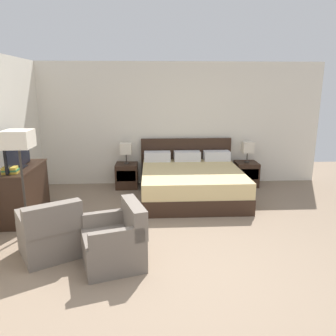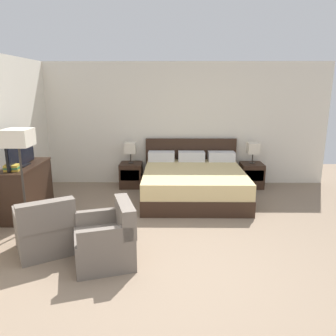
% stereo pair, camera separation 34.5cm
% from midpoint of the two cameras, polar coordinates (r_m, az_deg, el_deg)
% --- Properties ---
extents(ground_plane, '(11.04, 11.04, 0.00)m').
position_cam_midpoint_polar(ground_plane, '(4.01, 3.70, -17.72)').
color(ground_plane, '#84705B').
extents(wall_back, '(6.67, 0.06, 2.61)m').
position_cam_midpoint_polar(wall_back, '(7.16, 2.26, 7.60)').
color(wall_back, silver).
rests_on(wall_back, ground).
extents(bed, '(1.97, 2.02, 1.01)m').
position_cam_midpoint_polar(bed, '(6.37, 5.99, -2.48)').
color(bed, '#332116').
rests_on(bed, ground).
extents(nightstand_left, '(0.46, 0.48, 0.52)m').
position_cam_midpoint_polar(nightstand_left, '(7.06, -5.05, -1.20)').
color(nightstand_left, '#332116').
rests_on(nightstand_left, ground).
extents(nightstand_right, '(0.46, 0.48, 0.52)m').
position_cam_midpoint_polar(nightstand_right, '(7.28, 15.65, -1.21)').
color(nightstand_right, '#332116').
rests_on(nightstand_right, ground).
extents(table_lamp_left, '(0.23, 0.23, 0.44)m').
position_cam_midpoint_polar(table_lamp_left, '(6.93, -5.16, 3.44)').
color(table_lamp_left, '#332D28').
rests_on(table_lamp_left, nightstand_left).
extents(table_lamp_right, '(0.23, 0.23, 0.44)m').
position_cam_midpoint_polar(table_lamp_right, '(7.16, 15.95, 3.28)').
color(table_lamp_right, '#332D28').
rests_on(table_lamp_right, nightstand_right).
extents(dresser, '(0.47, 1.23, 0.85)m').
position_cam_midpoint_polar(dresser, '(5.93, -21.95, -3.38)').
color(dresser, '#332116').
rests_on(dresser, ground).
extents(tv, '(0.18, 0.92, 0.54)m').
position_cam_midpoint_polar(tv, '(5.72, -22.77, 2.89)').
color(tv, black).
rests_on(tv, dresser).
extents(book_red_cover, '(0.23, 0.17, 0.04)m').
position_cam_midpoint_polar(book_red_cover, '(5.47, -23.85, -0.29)').
color(book_red_cover, gold).
rests_on(book_red_cover, dresser).
extents(book_blue_cover, '(0.22, 0.16, 0.03)m').
position_cam_midpoint_polar(book_blue_cover, '(5.47, -23.86, 0.03)').
color(book_blue_cover, '#2D7042').
rests_on(book_blue_cover, book_red_cover).
extents(book_small_top, '(0.22, 0.19, 0.04)m').
position_cam_midpoint_polar(book_small_top, '(5.46, -23.99, 0.34)').
color(book_small_top, gold).
rests_on(book_small_top, book_blue_cover).
extents(armchair_by_window, '(0.94, 0.94, 0.76)m').
position_cam_midpoint_polar(armchair_by_window, '(4.54, -18.53, -10.41)').
color(armchair_by_window, '#70665B').
rests_on(armchair_by_window, ground).
extents(armchair_companion, '(0.86, 0.85, 0.76)m').
position_cam_midpoint_polar(armchair_companion, '(4.11, -8.12, -12.45)').
color(armchair_companion, '#70665B').
rests_on(armchair_companion, ground).
extents(floor_lamp, '(0.36, 0.36, 1.53)m').
position_cam_midpoint_polar(floor_lamp, '(4.99, -22.81, 3.74)').
color(floor_lamp, '#332D28').
rests_on(floor_lamp, ground).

